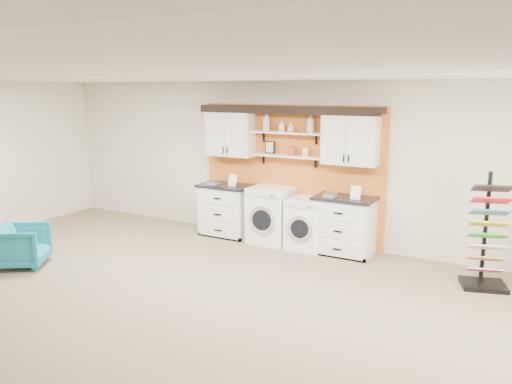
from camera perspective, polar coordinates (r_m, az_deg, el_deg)
The scene contains 22 objects.
floor at distance 5.98m, azimuth -13.04°, elevation -15.02°, with size 10.00×10.00×0.00m, color #87755B.
ceiling at distance 5.36m, azimuth -14.44°, elevation 12.83°, with size 10.00×10.00×0.00m, color white.
wall_back at distance 8.82m, azimuth 4.05°, elevation 3.45°, with size 10.00×10.00×0.00m, color beige.
accent_panel at distance 8.82m, azimuth 3.94°, elevation 2.13°, with size 3.40×0.07×2.40m, color #CA6722.
upper_cabinet_left at distance 9.11m, azimuth -2.96°, elevation 6.77°, with size 0.90×0.35×0.84m.
upper_cabinet_right at distance 8.16m, azimuth 10.75°, elevation 6.00°, with size 0.90×0.35×0.84m.
shelf_lower at distance 8.62m, azimuth 3.51°, elevation 4.14°, with size 1.32×0.28×0.03m, color white.
shelf_upper at distance 8.58m, azimuth 3.54°, elevation 6.79°, with size 1.32×0.28×0.03m, color white.
crown_molding at distance 8.56m, azimuth 3.61°, elevation 9.45°, with size 3.30×0.41×0.13m.
picture_frame at distance 8.80m, azimuth 1.58°, elevation 5.13°, with size 0.18×0.02×0.22m.
canister_red at distance 8.57m, azimuth 4.12°, elevation 4.72°, with size 0.11×0.11×0.16m, color red.
canister_cream at distance 8.47m, azimuth 5.66°, elevation 4.55°, with size 0.10×0.10×0.14m, color silver.
base_cabinet_left at distance 9.21m, azimuth -3.37°, elevation -2.04°, with size 0.97×0.66×0.95m.
base_cabinet_right at distance 8.27m, azimuth 10.05°, elevation -3.80°, with size 0.98×0.66×0.96m.
washer at distance 8.77m, azimuth 1.71°, elevation -2.63°, with size 0.70×0.71×0.98m.
dryer at distance 8.49m, azimuth 5.94°, elevation -3.57°, with size 0.62×0.71×0.87m.
sample_rack at distance 7.48m, azimuth 24.79°, elevation -6.12°, with size 0.68×0.62×1.58m.
armchair at distance 8.42m, azimuth -25.14°, elevation -5.61°, with size 0.68×0.70×0.63m, color teal.
soap_bottle_a at distance 8.74m, azimuth 1.21°, elevation 8.11°, with size 0.13×0.13×0.34m, color silver.
soap_bottle_b at distance 8.61m, azimuth 2.93°, elevation 7.59°, with size 0.09×0.09×0.20m, color silver.
soap_bottle_c at distance 8.54m, azimuth 4.00°, elevation 7.35°, with size 0.11×0.11×0.15m, color silver.
soap_bottle_d at distance 8.39m, azimuth 6.25°, elevation 7.81°, with size 0.12×0.12×0.31m, color silver.
Camera 1 is at (3.65, -3.93, 2.66)m, focal length 35.00 mm.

